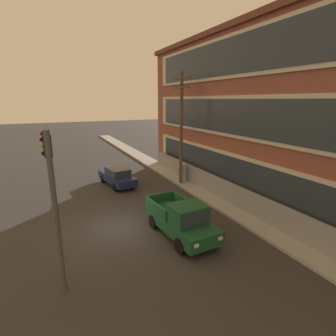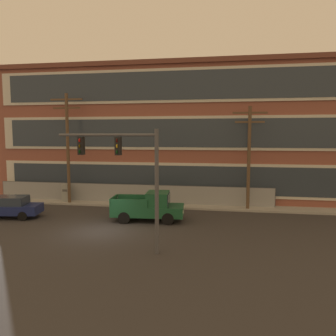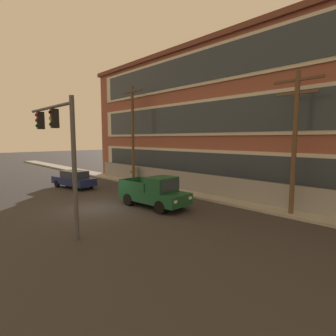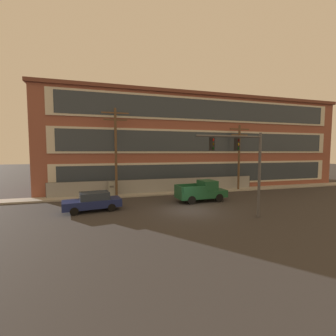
# 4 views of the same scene
# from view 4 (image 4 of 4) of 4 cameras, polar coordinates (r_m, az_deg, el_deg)

# --- Properties ---
(ground_plane) EXTENTS (160.00, 160.00, 0.00)m
(ground_plane) POSITION_cam_4_polar(r_m,az_deg,el_deg) (18.98, 5.41, -10.68)
(ground_plane) COLOR #333030
(sidewalk_building_side) EXTENTS (80.00, 1.89, 0.16)m
(sidewalk_building_side) POSITION_cam_4_polar(r_m,az_deg,el_deg) (26.03, -0.80, -6.38)
(sidewalk_building_side) COLOR #9E9B93
(sidewalk_building_side) RESTS_ON ground
(brick_mill_building) EXTENTS (40.43, 10.83, 12.15)m
(brick_mill_building) POSITION_cam_4_polar(r_m,az_deg,el_deg) (33.33, 6.56, 6.29)
(brick_mill_building) COLOR brown
(brick_mill_building) RESTS_ON ground
(chain_link_fence) EXTENTS (24.07, 0.06, 1.71)m
(chain_link_fence) POSITION_cam_4_polar(r_m,az_deg,el_deg) (26.17, -1.88, -4.57)
(chain_link_fence) COLOR gray
(chain_link_fence) RESTS_ON ground
(traffic_signal_mast) EXTENTS (5.15, 0.43, 6.23)m
(traffic_signal_mast) POSITION_cam_4_polar(r_m,az_deg,el_deg) (16.88, 18.47, 2.36)
(traffic_signal_mast) COLOR #4C4C51
(traffic_signal_mast) RESTS_ON ground
(pickup_truck_dark_green) EXTENTS (5.08, 2.30, 2.03)m
(pickup_truck_dark_green) POSITION_cam_4_polar(r_m,az_deg,el_deg) (22.36, 8.66, -5.92)
(pickup_truck_dark_green) COLOR #194C2D
(pickup_truck_dark_green) RESTS_ON ground
(sedan_navy) EXTENTS (4.76, 2.40, 1.56)m
(sedan_navy) POSITION_cam_4_polar(r_m,az_deg,el_deg) (19.55, -18.54, -8.04)
(sedan_navy) COLOR navy
(sedan_navy) RESTS_ON ground
(utility_pole_near_corner) EXTENTS (2.79, 0.26, 9.35)m
(utility_pole_near_corner) POSITION_cam_4_polar(r_m,az_deg,el_deg) (24.15, -13.12, 4.91)
(utility_pole_near_corner) COLOR brown
(utility_pole_near_corner) RESTS_ON ground
(utility_pole_midblock) EXTENTS (2.61, 0.26, 8.11)m
(utility_pole_midblock) POSITION_cam_4_polar(r_m,az_deg,el_deg) (29.18, 17.59, 3.35)
(utility_pole_midblock) COLOR brown
(utility_pole_midblock) RESTS_ON ground
(electrical_cabinet) EXTENTS (0.63, 0.50, 1.64)m
(electrical_cabinet) POSITION_cam_4_polar(r_m,az_deg,el_deg) (24.86, -14.11, -5.28)
(electrical_cabinet) COLOR #939993
(electrical_cabinet) RESTS_ON ground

